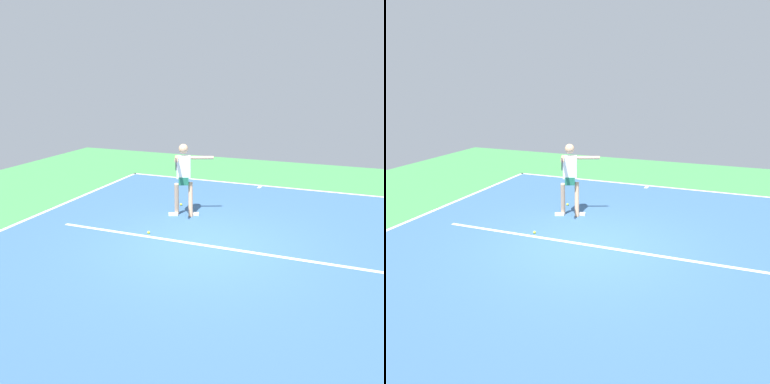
% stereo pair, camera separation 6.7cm
% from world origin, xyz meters
% --- Properties ---
extents(ground_plane, '(19.25, 19.25, 0.00)m').
position_xyz_m(ground_plane, '(0.00, 0.00, 0.00)').
color(ground_plane, '#428E4C').
extents(court_surface, '(9.37, 11.00, 0.00)m').
position_xyz_m(court_surface, '(0.00, 0.00, 0.00)').
color(court_surface, '#38608E').
rests_on(court_surface, ground_plane).
extents(court_line_baseline_near, '(9.37, 0.10, 0.01)m').
position_xyz_m(court_line_baseline_near, '(0.00, -5.45, 0.00)').
color(court_line_baseline_near, white).
rests_on(court_line_baseline_near, ground_plane).
extents(court_line_sideline_right, '(0.10, 11.00, 0.01)m').
position_xyz_m(court_line_sideline_right, '(4.64, 0.00, 0.00)').
color(court_line_sideline_right, white).
rests_on(court_line_sideline_right, ground_plane).
extents(court_line_service, '(7.03, 0.10, 0.01)m').
position_xyz_m(court_line_service, '(0.00, -0.07, 0.00)').
color(court_line_service, white).
rests_on(court_line_service, ground_plane).
extents(court_line_centre_mark, '(0.10, 0.30, 0.01)m').
position_xyz_m(court_line_centre_mark, '(0.00, -5.25, 0.00)').
color(court_line_centre_mark, white).
rests_on(court_line_centre_mark, ground_plane).
extents(tennis_player, '(1.07, 1.38, 1.85)m').
position_xyz_m(tennis_player, '(1.13, -1.70, 1.07)').
color(tennis_player, tan).
rests_on(tennis_player, ground_plane).
extents(tennis_ball_near_service_line, '(0.07, 0.07, 0.07)m').
position_xyz_m(tennis_ball_near_service_line, '(1.55, -2.49, 0.03)').
color(tennis_ball_near_service_line, yellow).
rests_on(tennis_ball_near_service_line, ground_plane).
extents(tennis_ball_centre_court, '(0.07, 0.07, 0.07)m').
position_xyz_m(tennis_ball_centre_court, '(1.38, -0.23, 0.03)').
color(tennis_ball_centre_court, '#CCE033').
rests_on(tennis_ball_centre_court, ground_plane).
extents(tennis_ball_by_baseline, '(0.07, 0.07, 0.07)m').
position_xyz_m(tennis_ball_by_baseline, '(1.96, -3.17, 0.03)').
color(tennis_ball_by_baseline, yellow).
rests_on(tennis_ball_by_baseline, ground_plane).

